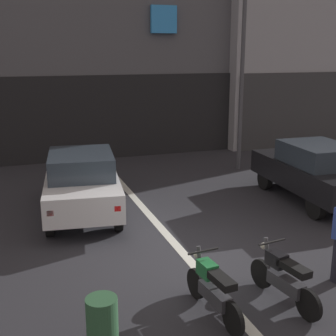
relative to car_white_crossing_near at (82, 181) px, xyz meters
name	(u,v)px	position (x,y,z in m)	size (l,w,h in m)	color
ground_plane	(189,260)	(1.58, -3.35, -0.89)	(120.00, 120.00, 0.00)	#2B2B30
lane_centre_line	(119,181)	(1.58, 2.65, -0.88)	(0.20, 18.00, 0.01)	silver
car_white_crossing_near	(82,181)	(0.00, 0.00, 0.00)	(2.28, 4.30, 1.64)	black
car_black_parked_kerbside	(315,170)	(6.25, -1.05, 0.00)	(1.96, 4.18, 1.64)	black
car_silver_down_street	(110,120)	(2.86, 9.88, 0.00)	(2.11, 4.24, 1.64)	black
street_lamp	(243,58)	(5.96, 2.79, 2.96)	(0.36, 0.36, 6.25)	#47474C
motorcycle_green_row_leftmost	(213,288)	(1.21, -5.26, -0.43)	(0.55, 1.67, 0.98)	black
motorcycle_black_row_left_mid	(283,277)	(2.47, -5.31, -0.43)	(0.55, 1.66, 0.98)	black
trash_bin	(102,326)	(-0.62, -5.62, -0.46)	(0.44, 0.44, 0.85)	#2D5938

